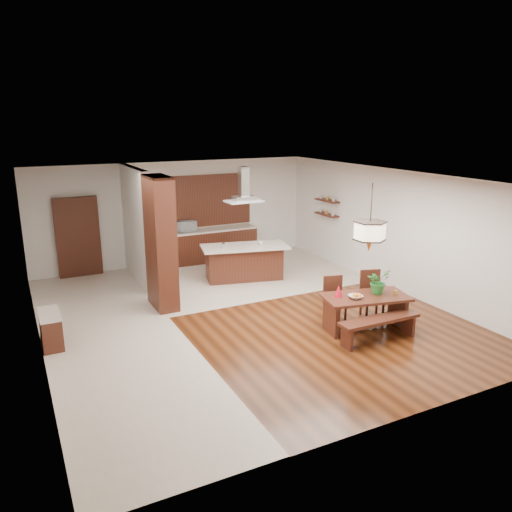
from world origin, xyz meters
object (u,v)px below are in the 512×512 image
hallway_console (51,329)px  range_hood (244,185)px  foliage_plant (378,281)px  island_cup (261,243)px  dining_chair_right (373,295)px  kitchen_island (244,262)px  fruit_bowl (355,297)px  dining_table (365,305)px  dining_bench (379,330)px  microwave (185,226)px  dining_chair_left (335,300)px  pendant_lantern (371,218)px

hallway_console → range_hood: size_ratio=0.98×
foliage_plant → island_cup: foliage_plant is taller
dining_chair_right → kitchen_island: 3.76m
dining_chair_right → fruit_bowl: dining_chair_right is taller
dining_table → dining_bench: dining_table is taller
hallway_console → kitchen_island: (4.86, 1.96, 0.15)m
island_cup → fruit_bowl: bearing=-88.7°
fruit_bowl → kitchen_island: kitchen_island is taller
foliage_plant → dining_bench: bearing=-125.6°
island_cup → microwave: (-1.27, 2.19, 0.14)m
hallway_console → fruit_bowl: size_ratio=3.35×
dining_table → island_cup: island_cup is taller
foliage_plant → island_cup: (-0.66, 3.79, 0.02)m
dining_chair_left → island_cup: bearing=106.0°
fruit_bowl → island_cup: 3.84m
kitchen_island → range_hood: size_ratio=2.62×
dining_chair_left → microwave: bearing=118.7°
hallway_console → kitchen_island: kitchen_island is taller
kitchen_island → range_hood: (0.00, 0.00, 2.00)m
range_hood → microwave: range_hood is taller
pendant_lantern → microwave: bearing=105.2°
dining_bench → island_cup: size_ratio=13.24×
dining_table → foliage_plant: (0.30, 0.02, 0.43)m
dining_table → range_hood: range_hood is taller
pendant_lantern → microwave: (-1.62, 6.00, -1.14)m
dining_chair_left → range_hood: (-0.47, 3.36, 2.00)m
dining_bench → dining_chair_right: size_ratio=1.67×
pendant_lantern → range_hood: bearing=100.9°
dining_bench → range_hood: 5.09m
dining_chair_left → fruit_bowl: bearing=-73.2°
dining_chair_right → fruit_bowl: bearing=-133.5°
dining_bench → foliage_plant: foliage_plant is taller
microwave → foliage_plant: bearing=-89.4°
dining_bench → foliage_plant: size_ratio=3.32×
island_cup → hallway_console: bearing=-160.9°
dining_bench → microwave: 6.81m
dining_chair_left → pendant_lantern: bearing=-48.5°
dining_chair_left → microwave: size_ratio=1.70×
dining_chair_left → dining_chair_right: 0.83m
island_cup → pendant_lantern: bearing=-84.6°
foliage_plant → island_cup: bearing=99.9°
dining_bench → pendant_lantern: size_ratio=1.26×
foliage_plant → fruit_bowl: size_ratio=1.89×
dining_table → island_cup: size_ratio=14.44×
dining_table → dining_bench: size_ratio=1.09×
fruit_bowl → range_hood: bearing=97.0°
range_hood → hallway_console: bearing=-158.0°
pendant_lantern → dining_chair_left: bearing=116.6°
dining_table → foliage_plant: bearing=3.5°
dining_chair_left → fruit_bowl: size_ratio=3.53×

